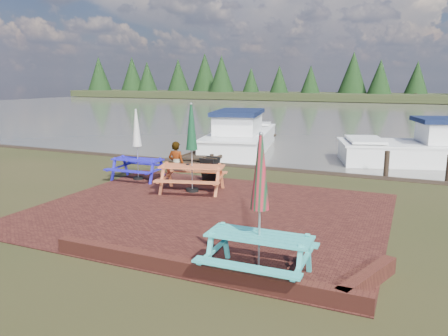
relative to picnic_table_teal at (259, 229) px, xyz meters
name	(u,v)px	position (x,y,z in m)	size (l,w,h in m)	color
ground	(189,223)	(-2.50, 2.09, -0.89)	(120.00, 120.00, 0.00)	black
paving	(207,211)	(-2.50, 3.09, -0.88)	(9.00, 7.50, 0.02)	#341410
brick_wall	(233,272)	(-0.35, -0.33, -0.74)	(6.21, 1.79, 0.30)	#4C1E16
water	(364,114)	(-2.50, 39.09, -0.89)	(120.00, 60.00, 0.02)	#4B4940
far_treeline	(386,80)	(-2.50, 68.09, 2.39)	(120.00, 10.00, 8.10)	black
picnic_table_teal	(259,229)	(0.00, 0.00, 0.00)	(1.85, 1.66, 2.53)	teal
picnic_table_red	(192,162)	(-3.81, 4.75, 0.06)	(2.32, 2.17, 2.70)	#BD5930
picnic_table_blue	(138,156)	(-6.30, 5.47, -0.04)	(1.80, 1.61, 2.41)	#1C17AD
chalkboard	(210,170)	(-3.77, 5.92, -0.43)	(0.57, 0.59, 0.88)	black
jetty	(234,146)	(-6.00, 13.37, -0.77)	(1.76, 9.08, 1.00)	black
boat_jetty	(241,137)	(-5.80, 13.84, -0.40)	(4.27, 8.34, 2.31)	white
boat_near	(442,150)	(3.46, 13.80, -0.43)	(8.56, 4.98, 2.19)	white
person	(176,142)	(-6.40, 8.26, 0.07)	(0.70, 0.46, 1.91)	gray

